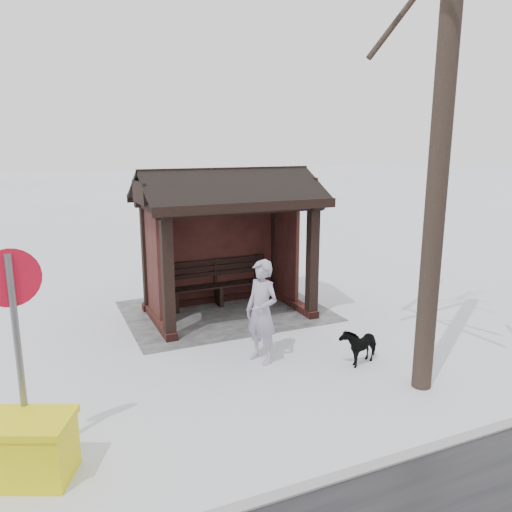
% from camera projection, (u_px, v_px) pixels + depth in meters
% --- Properties ---
extents(ground, '(120.00, 120.00, 0.00)m').
position_uv_depth(ground, '(229.00, 314.00, 10.65)').
color(ground, silver).
rests_on(ground, ground).
extents(kerb, '(120.00, 0.15, 0.06)m').
position_uv_depth(kerb, '(398.00, 459.00, 5.74)').
color(kerb, gray).
rests_on(kerb, ground).
extents(trampled_patch, '(4.20, 3.20, 0.02)m').
position_uv_depth(trampled_patch, '(225.00, 311.00, 10.83)').
color(trampled_patch, gray).
rests_on(trampled_patch, ground).
extents(bus_shelter, '(3.60, 2.40, 3.09)m').
position_uv_depth(bus_shelter, '(225.00, 212.00, 10.31)').
color(bus_shelter, '#371814').
rests_on(bus_shelter, ground).
extents(pedestrian, '(0.63, 0.74, 1.73)m').
position_uv_depth(pedestrian, '(262.00, 312.00, 8.17)').
color(pedestrian, '#968EA7').
rests_on(pedestrian, ground).
extents(dog, '(0.81, 0.58, 0.63)m').
position_uv_depth(dog, '(359.00, 344.00, 8.26)').
color(dog, black).
rests_on(dog, ground).
extents(grit_bin, '(1.10, 0.96, 0.71)m').
position_uv_depth(grit_bin, '(29.00, 448.00, 5.36)').
color(grit_bin, yellow).
rests_on(grit_bin, ground).
extents(road_sign, '(0.63, 0.15, 2.50)m').
position_uv_depth(road_sign, '(14.00, 313.00, 5.34)').
color(road_sign, slate).
rests_on(road_sign, ground).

